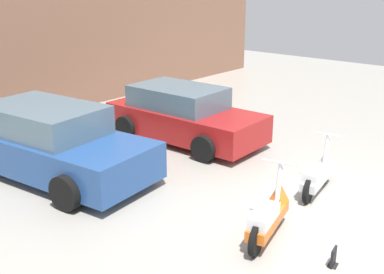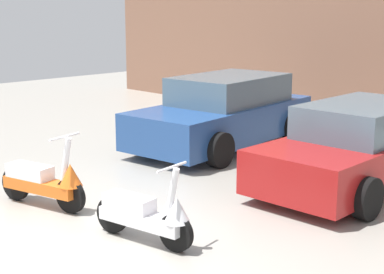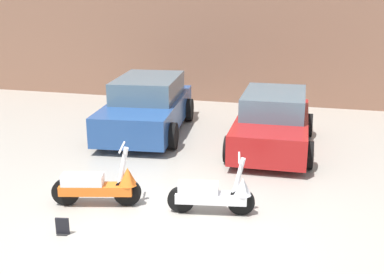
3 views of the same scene
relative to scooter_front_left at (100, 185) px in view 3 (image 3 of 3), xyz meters
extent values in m
plane|color=#9E998E|center=(1.29, -0.45, -0.37)|extent=(28.00, 28.00, 0.00)
cube|color=#845B47|center=(1.29, 8.18, 1.34)|extent=(19.60, 0.12, 3.42)
cylinder|color=black|center=(0.43, 0.11, -0.14)|extent=(0.47, 0.19, 0.46)
cylinder|color=black|center=(-0.56, -0.14, -0.14)|extent=(0.47, 0.19, 0.46)
cube|color=orange|center=(-0.06, -0.02, -0.08)|extent=(1.24, 0.57, 0.16)
cube|color=white|center=(-0.28, -0.07, 0.09)|extent=(0.72, 0.43, 0.18)
cylinder|color=white|center=(0.38, 0.10, 0.33)|extent=(0.23, 0.13, 0.66)
cylinder|color=white|center=(0.38, 0.10, 0.66)|extent=(0.16, 0.53, 0.03)
cone|color=orange|center=(0.45, 0.11, 0.15)|extent=(0.38, 0.38, 0.30)
cylinder|color=black|center=(2.32, 0.25, -0.15)|extent=(0.44, 0.15, 0.44)
cylinder|color=black|center=(1.37, 0.08, -0.15)|extent=(0.44, 0.15, 0.44)
cube|color=silver|center=(1.85, 0.16, -0.10)|extent=(1.17, 0.45, 0.15)
cube|color=white|center=(1.64, 0.13, 0.06)|extent=(0.67, 0.36, 0.17)
cylinder|color=white|center=(2.27, 0.24, 0.29)|extent=(0.21, 0.11, 0.62)
cylinder|color=white|center=(2.27, 0.24, 0.60)|extent=(0.11, 0.50, 0.03)
cone|color=silver|center=(2.34, 0.25, 0.12)|extent=(0.34, 0.34, 0.28)
cube|color=navy|center=(-0.72, 4.29, 0.13)|extent=(2.12, 4.19, 0.67)
cube|color=slate|center=(-0.75, 4.53, 0.73)|extent=(1.72, 2.40, 0.53)
cylinder|color=black|center=(0.29, 3.15, -0.06)|extent=(0.28, 0.63, 0.61)
cylinder|color=black|center=(-1.44, 2.96, -0.06)|extent=(0.28, 0.63, 0.61)
cylinder|color=black|center=(0.00, 5.63, -0.06)|extent=(0.28, 0.63, 0.61)
cylinder|color=black|center=(-1.72, 5.43, -0.06)|extent=(0.28, 0.63, 0.61)
cube|color=maroon|center=(2.46, 3.79, 0.09)|extent=(1.65, 3.74, 0.62)
cube|color=slate|center=(2.45, 4.01, 0.65)|extent=(1.42, 2.11, 0.48)
cylinder|color=black|center=(3.29, 2.67, -0.09)|extent=(0.21, 0.57, 0.56)
cylinder|color=black|center=(1.69, 2.62, -0.09)|extent=(0.21, 0.57, 0.56)
cylinder|color=black|center=(3.23, 4.96, -0.09)|extent=(0.21, 0.57, 0.56)
cylinder|color=black|center=(1.63, 4.92, -0.09)|extent=(0.21, 0.57, 0.56)
cube|color=black|center=(-0.12, -1.07, -0.36)|extent=(0.18, 0.15, 0.01)
cube|color=black|center=(-0.12, -1.07, -0.24)|extent=(0.20, 0.06, 0.26)
camera|label=1|loc=(-5.52, -3.23, 3.29)|focal=45.00mm
camera|label=2|loc=(6.81, -3.92, 2.30)|focal=55.00mm
camera|label=3|loc=(3.34, -6.75, 3.09)|focal=45.00mm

